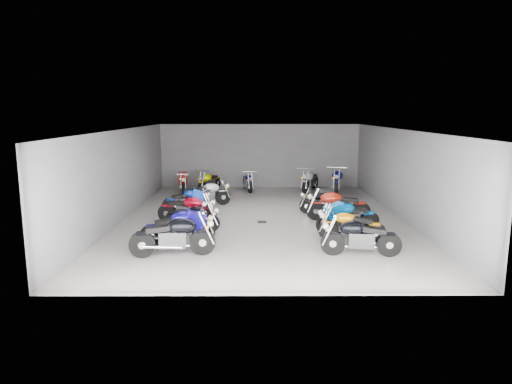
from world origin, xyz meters
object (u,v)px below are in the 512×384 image
motorcycle_right_c (347,217)px  motorcycle_right_d (337,205)px  drain_grate (262,222)px  motorcycle_back_e (310,181)px  motorcycle_back_c (248,182)px  motorcycle_back_b (209,181)px  motorcycle_right_e (324,202)px  motorcycle_left_a (174,236)px  motorcycle_back_a (183,181)px  motorcycle_right_a (360,237)px  motorcycle_left_b (179,227)px  motorcycle_left_d (188,209)px  motorcycle_left_e (188,200)px  motorcycle_back_f (337,181)px  motorcycle_left_c (192,217)px  motorcycle_right_b (351,226)px  motorcycle_left_f (207,194)px

motorcycle_right_c → motorcycle_right_d: size_ratio=0.93×
drain_grate → motorcycle_back_e: 6.70m
motorcycle_back_c → motorcycle_back_b: bearing=-5.7°
motorcycle_right_e → motorcycle_right_d: bearing=-150.3°
motorcycle_left_a → motorcycle_back_a: (-1.31, 10.03, -0.05)m
motorcycle_right_a → motorcycle_left_b: bearing=83.8°
motorcycle_left_d → motorcycle_back_a: size_ratio=1.01×
motorcycle_left_a → motorcycle_left_e: 5.41m
motorcycle_left_b → motorcycle_back_f: (6.15, 8.74, 0.05)m
drain_grate → motorcycle_left_d: bearing=-174.3°
motorcycle_left_c → motorcycle_back_e: motorcycle_back_e is taller
motorcycle_right_c → drain_grate: bearing=45.5°
motorcycle_right_c → motorcycle_right_a: bearing=161.2°
motorcycle_left_a → motorcycle_left_c: bearing=168.4°
motorcycle_left_b → motorcycle_back_a: motorcycle_left_b is taller
motorcycle_right_e → motorcycle_back_a: motorcycle_back_a is taller
motorcycle_right_b → motorcycle_right_c: 0.94m
motorcycle_left_a → motorcycle_back_a: motorcycle_left_a is taller
motorcycle_back_c → motorcycle_back_e: size_ratio=0.91×
motorcycle_left_d → motorcycle_right_b: size_ratio=1.07×
motorcycle_left_b → motorcycle_right_a: 5.11m
motorcycle_left_f → motorcycle_back_a: 3.79m
motorcycle_left_a → motorcycle_back_e: motorcycle_left_a is taller
drain_grate → motorcycle_left_f: 3.57m
motorcycle_left_f → drain_grate: bearing=16.2°
drain_grate → motorcycle_right_a: motorcycle_right_a is taller
motorcycle_left_f → motorcycle_back_b: (-0.23, 3.44, -0.01)m
motorcycle_back_a → motorcycle_left_e: bearing=91.3°
motorcycle_left_a → motorcycle_right_a: 4.98m
drain_grate → motorcycle_right_e: bearing=27.7°
motorcycle_left_d → motorcycle_left_b: bearing=17.4°
motorcycle_left_d → motorcycle_right_c: size_ratio=0.99×
motorcycle_left_d → motorcycle_right_d: motorcycle_right_d is taller
motorcycle_left_d → motorcycle_back_c: motorcycle_left_d is taller
motorcycle_back_a → motorcycle_left_b: bearing=88.4°
motorcycle_left_d → motorcycle_back_f: 8.82m
motorcycle_left_b → motorcycle_back_f: 10.68m
motorcycle_right_b → motorcycle_right_c: (0.07, 0.94, 0.04)m
motorcycle_back_a → motorcycle_back_c: motorcycle_back_a is taller
drain_grate → motorcycle_back_c: 6.41m
motorcycle_back_a → motorcycle_back_e: (6.15, -0.00, 0.03)m
motorcycle_left_a → motorcycle_back_e: (4.85, 10.03, -0.02)m
motorcycle_left_a → motorcycle_back_b: motorcycle_left_a is taller
motorcycle_right_b → motorcycle_right_a: bearing=-168.9°
motorcycle_left_e → motorcycle_back_e: 7.01m
motorcycle_left_c → motorcycle_right_b: (4.89, -1.22, 0.03)m
motorcycle_left_d → motorcycle_left_f: bearing=-171.6°
motorcycle_left_d → motorcycle_back_b: bearing=-166.1°
motorcycle_right_d → motorcycle_back_b: 7.85m
motorcycle_left_a → motorcycle_left_d: size_ratio=1.09×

